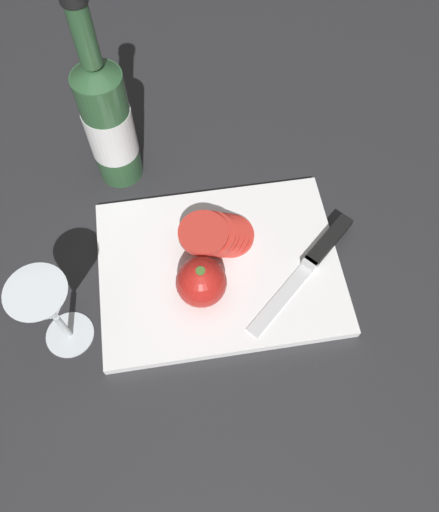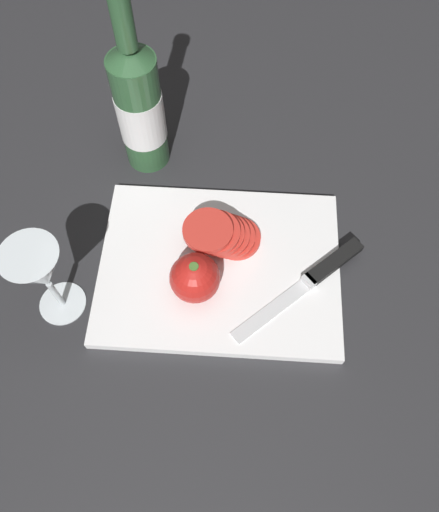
{
  "view_description": "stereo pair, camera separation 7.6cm",
  "coord_description": "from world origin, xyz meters",
  "px_view_note": "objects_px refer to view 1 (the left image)",
  "views": [
    {
      "loc": [
        -0.05,
        -0.32,
        0.72
      ],
      "look_at": [
        0.01,
        0.03,
        0.05
      ],
      "focal_mm": 35.0,
      "sensor_mm": 36.0,
      "label": 1
    },
    {
      "loc": [
        0.03,
        -0.32,
        0.72
      ],
      "look_at": [
        0.01,
        0.03,
        0.05
      ],
      "focal_mm": 35.0,
      "sensor_mm": 36.0,
      "label": 2
    }
  ],
  "objects_px": {
    "knife": "(321,251)",
    "wine_glass": "(48,307)",
    "wine_bottle": "(108,122)",
    "whole_tomato": "(201,282)",
    "tomato_slice_stack_near": "(217,234)"
  },
  "relations": [
    {
      "from": "wine_glass",
      "to": "tomato_slice_stack_near",
      "type": "bearing_deg",
      "value": 25.16
    },
    {
      "from": "wine_bottle",
      "to": "tomato_slice_stack_near",
      "type": "distance_m",
      "value": 0.25
    },
    {
      "from": "wine_glass",
      "to": "whole_tomato",
      "type": "xyz_separation_m",
      "value": [
        0.21,
        0.03,
        -0.06
      ]
    },
    {
      "from": "wine_bottle",
      "to": "tomato_slice_stack_near",
      "type": "xyz_separation_m",
      "value": [
        0.15,
        -0.18,
        -0.08
      ]
    },
    {
      "from": "whole_tomato",
      "to": "tomato_slice_stack_near",
      "type": "relative_size",
      "value": 0.63
    },
    {
      "from": "wine_glass",
      "to": "knife",
      "type": "height_order",
      "value": "wine_glass"
    },
    {
      "from": "wine_bottle",
      "to": "knife",
      "type": "height_order",
      "value": "wine_bottle"
    },
    {
      "from": "wine_bottle",
      "to": "wine_glass",
      "type": "distance_m",
      "value": 0.31
    },
    {
      "from": "knife",
      "to": "wine_glass",
      "type": "bearing_deg",
      "value": -31.45
    },
    {
      "from": "wine_glass",
      "to": "tomato_slice_stack_near",
      "type": "relative_size",
      "value": 1.33
    },
    {
      "from": "wine_bottle",
      "to": "whole_tomato",
      "type": "height_order",
      "value": "wine_bottle"
    },
    {
      "from": "wine_bottle",
      "to": "whole_tomato",
      "type": "relative_size",
      "value": 4.5
    },
    {
      "from": "wine_glass",
      "to": "whole_tomato",
      "type": "bearing_deg",
      "value": 8.59
    },
    {
      "from": "wine_bottle",
      "to": "knife",
      "type": "bearing_deg",
      "value": -36.38
    },
    {
      "from": "wine_bottle",
      "to": "knife",
      "type": "distance_m",
      "value": 0.39
    }
  ]
}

